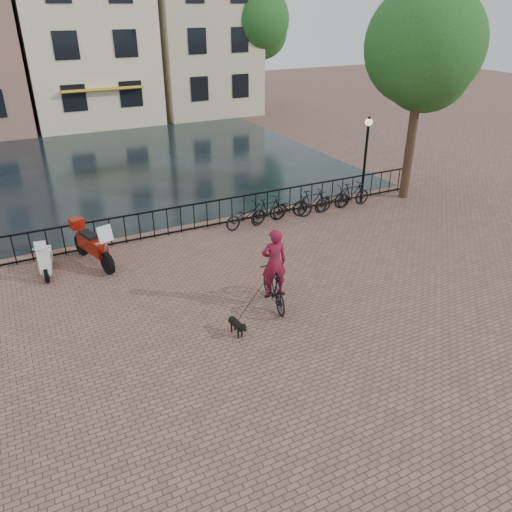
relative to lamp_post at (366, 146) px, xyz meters
name	(u,v)px	position (x,y,z in m)	size (l,w,h in m)	color
ground	(312,352)	(-7.20, -7.60, -2.38)	(100.00, 100.00, 0.00)	brown
canal_water	(132,164)	(-7.20, 9.70, -2.38)	(20.00, 20.00, 0.00)	black
railing	(194,217)	(-7.20, 0.40, -1.87)	(20.00, 0.05, 1.02)	black
canal_house_mid	(82,29)	(-6.70, 22.40, 3.52)	(8.00, 9.50, 11.80)	beige
canal_house_right	(194,15)	(1.30, 22.40, 4.27)	(7.00, 9.00, 13.30)	beige
tree_near_right	(424,46)	(2.00, -0.30, 3.60)	(4.48, 4.48, 8.24)	black
tree_far_right	(256,20)	(4.80, 19.40, 3.97)	(4.76, 4.76, 8.76)	black
lamp_post	(366,146)	(0.00, 0.00, 0.00)	(0.30, 0.30, 3.45)	black
cyclist	(274,273)	(-7.04, -5.35, -1.38)	(0.91, 2.00, 2.64)	black
dog	(237,326)	(-8.51, -6.14, -2.14)	(0.32, 0.74, 0.48)	black
motorcycle	(92,240)	(-10.96, -0.67, -1.55)	(1.18, 2.37, 1.65)	maroon
scooter	(45,253)	(-12.36, -0.65, -1.68)	(0.63, 1.54, 1.39)	white
parked_bike_0	(246,216)	(-5.40, -0.20, -1.93)	(0.60, 1.72, 0.90)	black
parked_bike_1	(269,210)	(-4.45, -0.20, -1.88)	(0.47, 1.66, 1.00)	black
parked_bike_2	(291,207)	(-3.50, -0.20, -1.93)	(0.60, 1.72, 0.90)	black
parked_bike_3	(312,202)	(-2.55, -0.20, -1.88)	(0.47, 1.66, 1.00)	black
parked_bike_4	(332,199)	(-1.60, -0.20, -1.93)	(0.60, 1.72, 0.90)	black
parked_bike_5	(352,195)	(-0.65, -0.20, -1.88)	(0.47, 1.66, 1.00)	black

